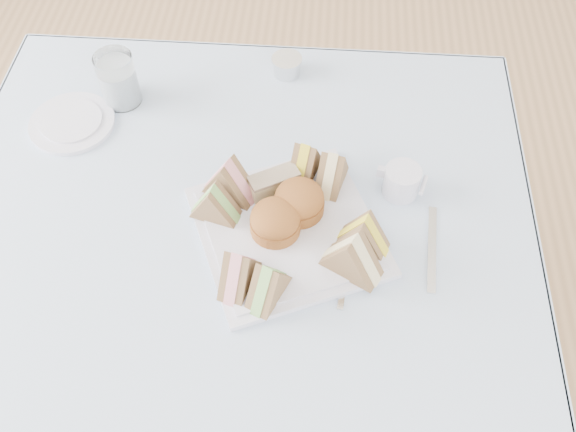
# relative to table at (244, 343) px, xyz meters

# --- Properties ---
(floor) EXTENTS (4.00, 4.00, 0.00)m
(floor) POSITION_rel_table_xyz_m (0.00, 0.00, -0.37)
(floor) COLOR #9E7751
(floor) RESTS_ON ground
(table) EXTENTS (0.90, 0.90, 0.74)m
(table) POSITION_rel_table_xyz_m (0.00, 0.00, 0.00)
(table) COLOR brown
(table) RESTS_ON floor
(tablecloth) EXTENTS (1.02, 1.02, 0.01)m
(tablecloth) POSITION_rel_table_xyz_m (0.00, 0.00, 0.37)
(tablecloth) COLOR silver
(tablecloth) RESTS_ON table
(serving_plate) EXTENTS (0.38, 0.38, 0.01)m
(serving_plate) POSITION_rel_table_xyz_m (0.09, 0.03, 0.38)
(serving_plate) COLOR silver
(serving_plate) RESTS_ON tablecloth
(sandwich_fl_a) EXTENTS (0.07, 0.10, 0.08)m
(sandwich_fl_a) POSITION_rel_table_xyz_m (0.02, -0.07, 0.43)
(sandwich_fl_a) COLOR brown
(sandwich_fl_a) RESTS_ON serving_plate
(sandwich_fl_b) EXTENTS (0.07, 0.09, 0.08)m
(sandwich_fl_b) POSITION_rel_table_xyz_m (0.07, -0.09, 0.43)
(sandwich_fl_b) COLOR brown
(sandwich_fl_b) RESTS_ON serving_plate
(sandwich_fr_a) EXTENTS (0.09, 0.07, 0.08)m
(sandwich_fr_a) POSITION_rel_table_xyz_m (0.21, 0.01, 0.43)
(sandwich_fr_a) COLOR brown
(sandwich_fr_a) RESTS_ON serving_plate
(sandwich_fr_b) EXTENTS (0.11, 0.09, 0.09)m
(sandwich_fr_b) POSITION_rel_table_xyz_m (0.20, -0.04, 0.43)
(sandwich_fr_b) COLOR brown
(sandwich_fr_b) RESTS_ON serving_plate
(sandwich_bl_a) EXTENTS (0.09, 0.06, 0.08)m
(sandwich_bl_a) POSITION_rel_table_xyz_m (-0.03, 0.05, 0.43)
(sandwich_bl_a) COLOR brown
(sandwich_bl_a) RESTS_ON serving_plate
(sandwich_bl_b) EXTENTS (0.11, 0.08, 0.09)m
(sandwich_bl_b) POSITION_rel_table_xyz_m (-0.01, 0.10, 0.43)
(sandwich_bl_b) COLOR brown
(sandwich_bl_b) RESTS_ON serving_plate
(sandwich_br_a) EXTENTS (0.06, 0.09, 0.08)m
(sandwich_br_a) POSITION_rel_table_xyz_m (0.16, 0.14, 0.43)
(sandwich_br_a) COLOR brown
(sandwich_br_a) RESTS_ON serving_plate
(sandwich_br_b) EXTENTS (0.06, 0.09, 0.08)m
(sandwich_br_b) POSITION_rel_table_xyz_m (0.11, 0.15, 0.43)
(sandwich_br_b) COLOR brown
(sandwich_br_b) RESTS_ON serving_plate
(scone_left) EXTENTS (0.10, 0.10, 0.06)m
(scone_left) POSITION_rel_table_xyz_m (0.07, 0.03, 0.42)
(scone_left) COLOR olive
(scone_left) RESTS_ON serving_plate
(scone_right) EXTENTS (0.12, 0.12, 0.06)m
(scone_right) POSITION_rel_table_xyz_m (0.11, 0.07, 0.42)
(scone_right) COLOR olive
(scone_right) RESTS_ON serving_plate
(pastry_slice) EXTENTS (0.09, 0.07, 0.04)m
(pastry_slice) POSITION_rel_table_xyz_m (0.06, 0.11, 0.41)
(pastry_slice) COLOR beige
(pastry_slice) RESTS_ON serving_plate
(side_plate) EXTENTS (0.20, 0.20, 0.01)m
(side_plate) POSITION_rel_table_xyz_m (-0.34, 0.25, 0.38)
(side_plate) COLOR silver
(side_plate) RESTS_ON tablecloth
(water_glass) EXTENTS (0.09, 0.09, 0.11)m
(water_glass) POSITION_rel_table_xyz_m (-0.26, 0.33, 0.43)
(water_glass) COLOR white
(water_glass) RESTS_ON tablecloth
(tea_strainer) EXTENTS (0.08, 0.08, 0.03)m
(tea_strainer) POSITION_rel_table_xyz_m (0.06, 0.43, 0.39)
(tea_strainer) COLOR silver
(tea_strainer) RESTS_ON tablecloth
(knife) EXTENTS (0.03, 0.17, 0.00)m
(knife) POSITION_rel_table_xyz_m (0.33, 0.02, 0.38)
(knife) COLOR silver
(knife) RESTS_ON tablecloth
(fork) EXTENTS (0.03, 0.17, 0.00)m
(fork) POSITION_rel_table_xyz_m (0.19, -0.02, 0.38)
(fork) COLOR silver
(fork) RESTS_ON tablecloth
(creamer_jug) EXTENTS (0.08, 0.08, 0.06)m
(creamer_jug) POSITION_rel_table_xyz_m (0.28, 0.14, 0.40)
(creamer_jug) COLOR silver
(creamer_jug) RESTS_ON tablecloth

